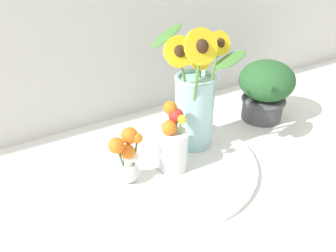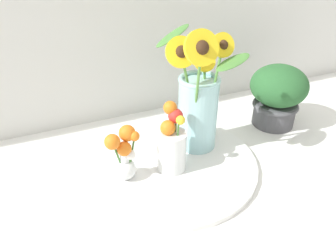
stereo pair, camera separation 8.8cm
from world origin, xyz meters
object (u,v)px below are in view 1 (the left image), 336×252
object	(u,v)px
potted_plant	(266,88)
vase_small_center	(173,144)
vase_bulb_right	(128,157)
serving_tray	(168,163)
mason_jar_sunflowers	(194,102)

from	to	relation	value
potted_plant	vase_small_center	bearing A→B (deg)	-167.26
vase_bulb_right	potted_plant	bearing A→B (deg)	9.16
vase_small_center	serving_tray	bearing A→B (deg)	86.13
mason_jar_sunflowers	serving_tray	bearing A→B (deg)	-160.93
vase_bulb_right	potted_plant	xyz separation A→B (m)	(0.56, 0.09, 0.02)
mason_jar_sunflowers	vase_bulb_right	distance (m)	0.26
serving_tray	potted_plant	bearing A→B (deg)	8.92
vase_bulb_right	potted_plant	world-z (taller)	potted_plant
mason_jar_sunflowers	vase_small_center	world-z (taller)	mason_jar_sunflowers
serving_tray	mason_jar_sunflowers	world-z (taller)	mason_jar_sunflowers
vase_small_center	mason_jar_sunflowers	bearing A→B (deg)	31.31
vase_small_center	vase_bulb_right	xyz separation A→B (m)	(-0.13, 0.01, 0.00)
mason_jar_sunflowers	vase_small_center	bearing A→B (deg)	-148.69
vase_bulb_right	serving_tray	bearing A→B (deg)	9.97
vase_small_center	potted_plant	size ratio (longest dim) A/B	0.89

